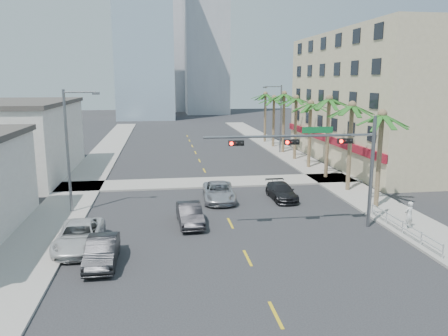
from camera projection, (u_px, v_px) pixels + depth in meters
name	position (u px, v px, depth m)	size (l,w,h in m)	color
ground	(264.00, 292.00, 20.15)	(260.00, 260.00, 0.00)	#262628
sidewalk_right	(339.00, 183.00, 41.22)	(4.00, 120.00, 0.15)	gray
sidewalk_left	(76.00, 192.00, 37.85)	(4.00, 120.00, 0.15)	gray
sidewalk_cross	(211.00, 182.00, 41.48)	(80.00, 4.00, 0.15)	gray
building_right	(390.00, 99.00, 50.86)	(15.25, 28.00, 15.00)	tan
building_left_far	(11.00, 141.00, 43.86)	(11.00, 18.00, 7.20)	beige
tower_far_left	(144.00, 20.00, 106.44)	(14.00, 14.00, 48.00)	#99B2C6
tower_far_right	(206.00, 6.00, 122.20)	(12.00, 12.00, 60.00)	#ADADB2
tower_far_center	(163.00, 43.00, 136.84)	(16.00, 16.00, 42.00)	#ADADB2
traffic_signal_mast	(326.00, 153.00, 27.68)	(11.12, 0.54, 7.20)	slate
palm_tree_0	(382.00, 115.00, 32.02)	(4.80, 4.80, 7.80)	brown
palm_tree_1	(352.00, 106.00, 37.00)	(4.80, 4.80, 8.16)	brown
palm_tree_2	(329.00, 100.00, 41.97)	(4.80, 4.80, 8.52)	brown
palm_tree_3	(311.00, 104.00, 47.16)	(4.80, 4.80, 7.80)	brown
palm_tree_4	(296.00, 99.00, 52.13)	(4.80, 4.80, 8.16)	brown
palm_tree_5	(284.00, 94.00, 57.11)	(4.80, 4.80, 8.52)	brown
palm_tree_6	(274.00, 98.00, 62.29)	(4.80, 4.80, 7.80)	brown
palm_tree_7	(266.00, 95.00, 67.27)	(4.80, 4.80, 8.16)	brown
streetlight_left	(70.00, 145.00, 31.19)	(2.55, 0.25, 9.00)	slate
streetlight_right	(279.00, 115.00, 57.56)	(2.55, 0.25, 9.00)	slate
guardrail	(403.00, 226.00, 27.29)	(0.08, 8.08, 1.00)	silver
car_parked_mid	(102.00, 251.00, 23.11)	(1.53, 4.40, 1.45)	black
car_parked_far	(79.00, 236.00, 25.31)	(2.48, 5.38, 1.50)	silver
car_lane_left	(190.00, 214.00, 29.46)	(1.53, 4.40, 1.45)	black
car_lane_center	(219.00, 192.00, 35.31)	(2.45, 5.32, 1.48)	silver
car_lane_right	(282.00, 191.00, 35.75)	(1.86, 4.57, 1.33)	black
pedestrian	(409.00, 215.00, 28.23)	(0.66, 0.43, 1.81)	silver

